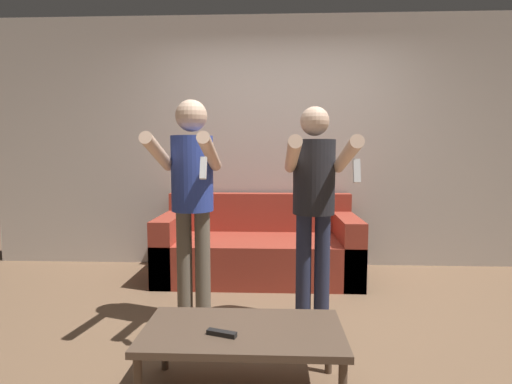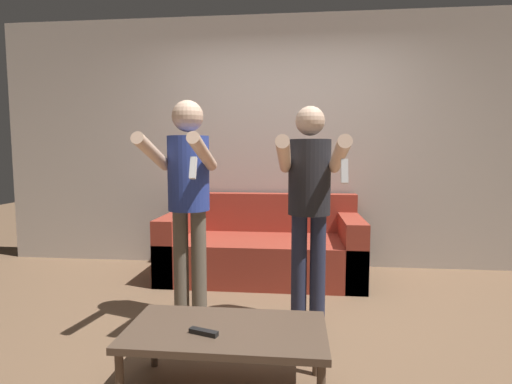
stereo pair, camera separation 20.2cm
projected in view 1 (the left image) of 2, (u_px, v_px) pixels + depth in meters
name	position (u px, v px, depth m)	size (l,w,h in m)	color
ground_plane	(285.00, 331.00, 2.77)	(14.00, 14.00, 0.00)	brown
wall_back	(281.00, 143.00, 4.36)	(6.40, 0.06, 2.70)	beige
couch	(258.00, 249.00, 4.00)	(1.93, 0.90, 0.81)	#9E3828
person_standing_left	(192.00, 187.00, 2.80)	(0.41, 0.68, 1.60)	#6B6051
person_standing_right	(314.00, 193.00, 2.76)	(0.41, 0.79, 1.55)	#282D47
coffee_table	(243.00, 335.00, 2.02)	(1.01, 0.53, 0.35)	brown
remote_on_table	(222.00, 333.00, 1.93)	(0.15, 0.08, 0.02)	black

